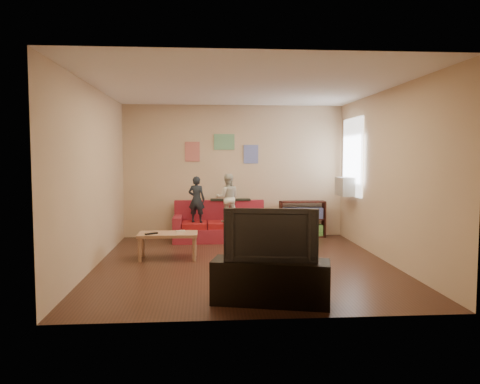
{
  "coord_description": "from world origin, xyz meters",
  "views": [
    {
      "loc": [
        -0.58,
        -7.11,
        1.66
      ],
      "look_at": [
        0.0,
        0.8,
        1.05
      ],
      "focal_mm": 35.0,
      "sensor_mm": 36.0,
      "label": 1
    }
  ],
  "objects": [
    {
      "name": "ac_unit",
      "position": [
        2.1,
        1.65,
        1.08
      ],
      "size": [
        0.28,
        0.55,
        0.35
      ],
      "primitive_type": "cube",
      "color": "#B7B2A3",
      "rests_on": "window"
    },
    {
      "name": "artwork_left",
      "position": [
        -0.85,
        2.48,
        1.75
      ],
      "size": [
        0.3,
        0.01,
        0.4
      ],
      "primitive_type": "cube",
      "color": "#D87266",
      "rests_on": "room_shell"
    },
    {
      "name": "child_a",
      "position": [
        -0.76,
        1.9,
        0.83
      ],
      "size": [
        0.37,
        0.3,
        0.9
      ],
      "primitive_type": "imported",
      "rotation": [
        0.0,
        0.0,
        2.86
      ],
      "color": "black",
      "rests_on": "sofa"
    },
    {
      "name": "file_box",
      "position": [
        0.7,
        0.85,
        0.15
      ],
      "size": [
        0.43,
        0.33,
        0.3
      ],
      "color": "silver",
      "rests_on": "ground"
    },
    {
      "name": "tissue",
      "position": [
        0.39,
        0.55,
        0.05
      ],
      "size": [
        0.13,
        0.13,
        0.11
      ],
      "primitive_type": "sphere",
      "rotation": [
        0.0,
        0.0,
        -0.25
      ],
      "color": "white",
      "rests_on": "ground"
    },
    {
      "name": "window",
      "position": [
        2.22,
        1.65,
        1.64
      ],
      "size": [
        0.04,
        1.08,
        1.48
      ],
      "primitive_type": "cube",
      "color": "white",
      "rests_on": "room_shell"
    },
    {
      "name": "game_controller",
      "position": [
        -0.99,
        0.46,
        0.44
      ],
      "size": [
        0.15,
        0.08,
        0.03
      ],
      "primitive_type": "cube",
      "rotation": [
        0.0,
        0.0,
        0.28
      ],
      "color": "silver",
      "rests_on": "coffee_table"
    },
    {
      "name": "artwork_right",
      "position": [
        0.35,
        2.48,
        1.7
      ],
      "size": [
        0.3,
        0.01,
        0.38
      ],
      "primitive_type": "cube",
      "color": "#727FCC",
      "rests_on": "room_shell"
    },
    {
      "name": "room_shell",
      "position": [
        0.0,
        0.0,
        1.35
      ],
      "size": [
        4.52,
        5.02,
        2.72
      ],
      "color": "#44261B",
      "rests_on": "ground"
    },
    {
      "name": "bookshelf",
      "position": [
        1.4,
        2.3,
        0.33
      ],
      "size": [
        0.93,
        0.28,
        0.74
      ],
      "color": "#391510",
      "rests_on": "ground"
    },
    {
      "name": "artwork_center",
      "position": [
        -0.2,
        2.48,
        1.95
      ],
      "size": [
        0.42,
        0.01,
        0.32
      ],
      "primitive_type": "cube",
      "color": "#72B27F",
      "rests_on": "room_shell"
    },
    {
      "name": "child_b",
      "position": [
        -0.16,
        1.9,
        0.85
      ],
      "size": [
        0.46,
        0.37,
        0.94
      ],
      "primitive_type": "imported",
      "rotation": [
        0.0,
        0.0,
        3.16
      ],
      "color": "silver",
      "rests_on": "sofa"
    },
    {
      "name": "remote",
      "position": [
        -1.44,
        0.29,
        0.44
      ],
      "size": [
        0.2,
        0.18,
        0.02
      ],
      "primitive_type": "cube",
      "rotation": [
        0.0,
        0.0,
        0.72
      ],
      "color": "black",
      "rests_on": "coffee_table"
    },
    {
      "name": "television",
      "position": [
        0.14,
        -1.99,
        0.79
      ],
      "size": [
        1.05,
        0.29,
        0.6
      ],
      "primitive_type": "imported",
      "rotation": [
        0.0,
        0.0,
        -0.15
      ],
      "color": "black",
      "rests_on": "tv_stand"
    },
    {
      "name": "sofa",
      "position": [
        -0.31,
        2.06,
        0.27
      ],
      "size": [
        1.81,
        0.83,
        0.79
      ],
      "color": "maroon",
      "rests_on": "ground"
    },
    {
      "name": "coffee_table",
      "position": [
        -1.19,
        0.41,
        0.36
      ],
      "size": [
        0.94,
        0.52,
        0.42
      ],
      "color": "#AD7C5B",
      "rests_on": "ground"
    },
    {
      "name": "tv_stand",
      "position": [
        0.14,
        -1.99,
        0.25
      ],
      "size": [
        1.38,
        0.74,
        0.49
      ],
      "primitive_type": "cube",
      "rotation": [
        0.0,
        0.0,
        -0.24
      ],
      "color": "black",
      "rests_on": "ground"
    }
  ]
}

